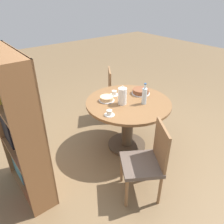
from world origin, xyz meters
The scene contains 11 objects.
ground_plane centered at (0.00, 0.00, 0.00)m, with size 14.00×14.00×0.00m, color brown.
dining_table centered at (0.00, 0.00, 0.55)m, with size 1.16×1.16×0.75m.
chair_a centered at (0.76, -0.43, 0.48)m, with size 0.58×0.58×0.90m.
chair_b centered at (-0.78, 0.41, 0.48)m, with size 0.58×0.58×0.90m.
bookshelf centered at (0.11, 1.40, 0.76)m, with size 0.84×0.28×1.63m.
coffee_pot centered at (0.00, 0.11, 0.87)m, with size 0.11×0.11×0.26m.
water_bottle centered at (-0.17, -0.12, 0.86)m, with size 0.06×0.06×0.29m.
cake_main centered at (0.08, -0.30, 0.78)m, with size 0.26×0.26×0.07m.
cake_second centered at (0.20, 0.22, 0.78)m, with size 0.21×0.21×0.07m.
cup_a centered at (0.27, 0.03, 0.77)m, with size 0.13×0.13×0.07m.
cup_b centered at (-0.13, 0.43, 0.77)m, with size 0.13×0.13×0.07m.
Camera 1 is at (-1.94, 1.81, 2.10)m, focal length 35.00 mm.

